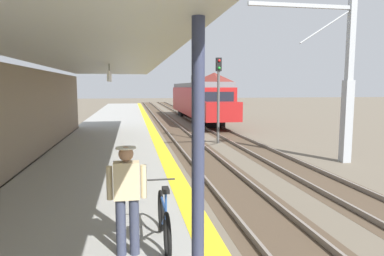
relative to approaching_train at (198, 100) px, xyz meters
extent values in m
cube|color=#999993|center=(-7.80, -19.53, -1.73)|extent=(5.00, 80.00, 0.90)
cube|color=yellow|center=(-5.55, -19.53, -1.27)|extent=(0.50, 80.00, 0.01)
cube|color=#4C4C4C|center=(-10.30, -23.90, -1.73)|extent=(0.50, 24.00, 0.90)
cube|color=#7A6B56|center=(-10.30, -23.90, 0.32)|extent=(0.40, 24.00, 3.20)
cube|color=#B2B2AD|center=(-7.90, -23.90, 2.17)|extent=(4.40, 24.00, 0.16)
cylinder|color=#2D334C|center=(-5.95, -30.50, -0.04)|extent=(0.16, 0.16, 4.27)
cube|color=white|center=(-7.50, -21.90, 1.64)|extent=(0.08, 1.40, 0.36)
cylinder|color=#333333|center=(-7.50, -21.90, 1.96)|extent=(0.03, 0.03, 0.27)
cube|color=#4C3D2D|center=(-3.40, -15.53, -2.17)|extent=(2.34, 120.00, 0.01)
cube|color=slate|center=(-4.12, -15.53, -2.09)|extent=(0.08, 120.00, 0.15)
cube|color=slate|center=(-2.68, -15.53, -2.09)|extent=(0.08, 120.00, 0.15)
cube|color=#4C3D2D|center=(0.00, -15.53, -2.17)|extent=(2.34, 120.00, 0.01)
cube|color=slate|center=(-0.72, -15.53, -2.09)|extent=(0.08, 120.00, 0.15)
cube|color=slate|center=(0.72, -15.53, -2.09)|extent=(0.08, 120.00, 0.15)
cube|color=maroon|center=(0.00, 0.38, -0.11)|extent=(2.90, 18.00, 2.70)
cube|color=slate|center=(0.00, 0.38, 1.46)|extent=(2.67, 18.00, 0.44)
cube|color=black|center=(0.00, -8.64, 0.30)|extent=(2.32, 0.06, 1.21)
cube|color=maroon|center=(0.00, -9.42, -0.58)|extent=(2.78, 1.60, 1.49)
cube|color=black|center=(1.46, 0.38, 0.30)|extent=(0.04, 15.84, 0.86)
cylinder|color=#333333|center=(0.00, 3.98, 2.13)|extent=(0.06, 0.06, 0.90)
cube|color=black|center=(0.00, -5.47, -1.82)|extent=(2.17, 2.20, 0.72)
cube|color=black|center=(0.00, 6.23, -1.82)|extent=(2.17, 2.20, 0.72)
cylinder|color=#33384C|center=(-6.94, -29.52, -0.84)|extent=(0.15, 0.15, 0.88)
cylinder|color=#33384C|center=(-6.74, -29.52, -0.84)|extent=(0.15, 0.15, 0.88)
cube|color=#C6B289|center=(-6.84, -29.52, -0.12)|extent=(0.38, 0.22, 0.56)
cylinder|color=#C6B289|center=(-7.09, -29.52, -0.14)|extent=(0.09, 0.09, 0.50)
cylinder|color=#C6B289|center=(-6.59, -29.52, -0.14)|extent=(0.09, 0.09, 0.50)
sphere|color=#A37556|center=(-6.84, -29.52, 0.28)|extent=(0.22, 0.22, 0.22)
cylinder|color=beige|center=(-6.84, -29.52, 0.37)|extent=(0.30, 0.30, 0.02)
torus|color=black|center=(-6.27, -28.70, -0.92)|extent=(0.06, 0.72, 0.72)
torus|color=black|center=(-6.27, -29.80, -0.92)|extent=(0.06, 0.72, 0.72)
cylinder|color=#23478C|center=(-6.27, -29.25, -0.63)|extent=(0.04, 0.95, 0.04)
cylinder|color=#23478C|center=(-6.27, -29.35, -0.83)|extent=(0.04, 0.79, 0.51)
cylinder|color=#23478C|center=(-6.27, -29.62, -0.50)|extent=(0.04, 0.04, 0.45)
cube|color=black|center=(-6.27, -29.62, -0.27)|extent=(0.10, 0.24, 0.06)
cylinder|color=#262626|center=(-6.27, -28.80, -0.33)|extent=(0.48, 0.03, 0.03)
cylinder|color=#4C4C4C|center=(-1.52, -14.24, 0.02)|extent=(0.16, 0.16, 4.40)
cube|color=black|center=(-1.52, -14.24, 2.62)|extent=(0.32, 0.24, 0.80)
sphere|color=red|center=(-1.52, -14.38, 2.84)|extent=(0.16, 0.16, 0.16)
sphere|color=green|center=(-1.52, -14.38, 2.40)|extent=(0.16, 0.16, 0.16)
cube|color=#9EA3A8|center=(2.90, -20.49, -0.30)|extent=(0.40, 0.40, 3.75)
cube|color=#9EA3A8|center=(2.90, -20.49, 3.45)|extent=(0.28, 0.28, 3.75)
cube|color=#9EA3A8|center=(0.50, -20.49, 4.72)|extent=(4.80, 0.16, 0.16)
cylinder|color=#9EA3A8|center=(1.70, -20.49, 3.92)|extent=(2.47, 0.07, 1.60)
cube|color=maroon|center=(9.97, 34.07, 0.02)|extent=(6.00, 4.80, 4.40)
pyramid|color=maroon|center=(9.97, 34.07, 3.22)|extent=(6.60, 5.28, 2.00)
camera|label=1|loc=(-6.75, -34.59, 1.26)|focal=32.13mm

